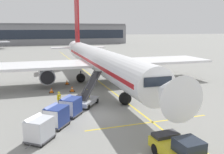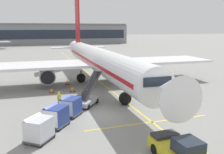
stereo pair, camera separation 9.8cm
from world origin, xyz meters
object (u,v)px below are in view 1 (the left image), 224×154
object	(u,v)px
ground_crew_marshaller	(74,105)
safety_cone_engine_keepout	(51,90)
baggage_cart_lead	(70,106)
ground_crew_by_carts	(87,96)
parked_airplane	(98,60)
baggage_cart_second	(56,116)
pushback_tug	(181,150)
ground_crew_by_loader	(59,98)
belt_loader	(87,97)
safety_cone_wingtip	(67,82)
safety_cone_nose_mark	(72,89)
baggage_cart_third	(39,129)

from	to	relation	value
ground_crew_marshaller	safety_cone_engine_keepout	world-z (taller)	ground_crew_marshaller
baggage_cart_lead	ground_crew_by_carts	distance (m)	3.88
parked_airplane	baggage_cart_second	bearing A→B (deg)	-117.07
baggage_cart_lead	baggage_cart_second	xyz separation A→B (m)	(-1.60, -2.31, 0.00)
pushback_tug	ground_crew_by_loader	xyz separation A→B (m)	(-6.02, 13.63, 0.17)
baggage_cart_lead	ground_crew_by_carts	bearing A→B (deg)	52.45
ground_crew_marshaller	belt_loader	bearing A→B (deg)	52.83
pushback_tug	baggage_cart_second	bearing A→B (deg)	129.40
safety_cone_wingtip	ground_crew_by_loader	bearing A→B (deg)	-102.45
baggage_cart_lead	safety_cone_nose_mark	world-z (taller)	baggage_cart_lead
ground_crew_by_carts	safety_cone_wingtip	world-z (taller)	ground_crew_by_carts
ground_crew_by_loader	ground_crew_marshaller	bearing A→B (deg)	-67.70
safety_cone_engine_keepout	safety_cone_wingtip	distance (m)	5.05
pushback_tug	safety_cone_nose_mark	xyz separation A→B (m)	(-3.62, 19.88, -0.45)
pushback_tug	belt_loader	bearing A→B (deg)	102.46
belt_loader	pushback_tug	world-z (taller)	belt_loader
baggage_cart_lead	baggage_cart_third	world-z (taller)	same
baggage_cart_third	belt_loader	bearing A→B (deg)	54.42
pushback_tug	safety_cone_nose_mark	bearing A→B (deg)	100.31
baggage_cart_lead	ground_crew_by_carts	size ratio (longest dim) A/B	1.52
baggage_cart_third	baggage_cart_second	bearing A→B (deg)	58.02
belt_loader	baggage_cart_third	distance (m)	9.27
ground_crew_by_carts	ground_crew_marshaller	size ratio (longest dim) A/B	1.00
pushback_tug	ground_crew_by_carts	world-z (taller)	pushback_tug
pushback_tug	parked_airplane	bearing A→B (deg)	87.05
ground_crew_by_loader	belt_loader	bearing A→B (deg)	-2.82
baggage_cart_third	ground_crew_marshaller	world-z (taller)	baggage_cart_third
baggage_cart_third	ground_crew_by_loader	xyz separation A→B (m)	(2.35, 7.69, -0.00)
safety_cone_engine_keepout	baggage_cart_lead	bearing A→B (deg)	-83.76
safety_cone_nose_mark	baggage_cart_third	bearing A→B (deg)	-108.83
pushback_tug	ground_crew_by_carts	bearing A→B (deg)	101.92
parked_airplane	baggage_cart_second	world-z (taller)	parked_airplane
pushback_tug	safety_cone_nose_mark	size ratio (longest dim) A/B	5.90
baggage_cart_second	parked_airplane	bearing A→B (deg)	62.93
parked_airplane	safety_cone_engine_keepout	world-z (taller)	parked_airplane
parked_airplane	safety_cone_nose_mark	distance (m)	7.26
baggage_cart_lead	ground_crew_by_loader	world-z (taller)	baggage_cart_lead
parked_airplane	safety_cone_nose_mark	world-z (taller)	parked_airplane
ground_crew_by_carts	parked_airplane	bearing A→B (deg)	68.41
baggage_cart_lead	baggage_cart_second	size ratio (longest dim) A/B	1.00
parked_airplane	ground_crew_by_loader	bearing A→B (deg)	-124.45
belt_loader	baggage_cart_lead	size ratio (longest dim) A/B	1.82
ground_crew_marshaller	safety_cone_engine_keepout	bearing A→B (deg)	98.56
baggage_cart_third	ground_crew_marshaller	xyz separation A→B (m)	(3.46, 4.99, -0.00)
baggage_cart_second	safety_cone_engine_keepout	distance (m)	11.80
ground_crew_marshaller	baggage_cart_second	bearing A→B (deg)	-127.17
ground_crew_by_carts	safety_cone_nose_mark	xyz separation A→B (m)	(-0.71, 6.14, -0.63)
baggage_cart_lead	safety_cone_engine_keepout	xyz separation A→B (m)	(-1.03, 9.46, -0.66)
belt_loader	safety_cone_nose_mark	distance (m)	6.46
baggage_cart_lead	safety_cone_nose_mark	xyz separation A→B (m)	(1.65, 9.21, -0.63)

